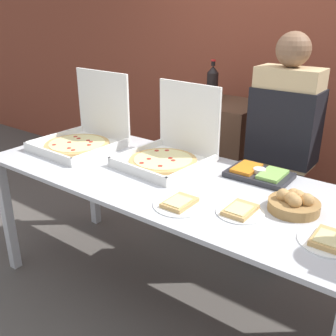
{
  "coord_description": "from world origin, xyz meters",
  "views": [
    {
      "loc": [
        1.23,
        -1.65,
        1.75
      ],
      "look_at": [
        0.0,
        0.0,
        0.91
      ],
      "focal_mm": 42.0,
      "sensor_mm": 36.0,
      "label": 1
    }
  ],
  "objects_px": {
    "paper_plate_front_center": "(240,211)",
    "soda_can_colored": "(181,94)",
    "soda_bottle": "(212,82)",
    "person_server_vest": "(282,145)",
    "soda_can_silver": "(258,96)",
    "pizza_box_far_right": "(84,134)",
    "veggie_tray": "(259,174)",
    "paper_plate_front_left": "(180,203)",
    "bread_basket": "(294,203)",
    "paper_plate_front_right": "(328,240)",
    "pizza_box_far_left": "(170,150)"
  },
  "relations": [
    {
      "from": "paper_plate_front_left",
      "to": "soda_can_silver",
      "type": "height_order",
      "value": "soda_can_silver"
    },
    {
      "from": "veggie_tray",
      "to": "person_server_vest",
      "type": "distance_m",
      "value": 0.47
    },
    {
      "from": "paper_plate_front_right",
      "to": "soda_bottle",
      "type": "xyz_separation_m",
      "value": [
        -1.31,
        1.26,
        0.33
      ]
    },
    {
      "from": "pizza_box_far_right",
      "to": "paper_plate_front_left",
      "type": "bearing_deg",
      "value": -16.0
    },
    {
      "from": "soda_can_colored",
      "to": "person_server_vest",
      "type": "xyz_separation_m",
      "value": [
        0.9,
        -0.11,
        -0.21
      ]
    },
    {
      "from": "soda_bottle",
      "to": "person_server_vest",
      "type": "distance_m",
      "value": 0.87
    },
    {
      "from": "pizza_box_far_right",
      "to": "person_server_vest",
      "type": "height_order",
      "value": "person_server_vest"
    },
    {
      "from": "paper_plate_front_left",
      "to": "soda_can_silver",
      "type": "xyz_separation_m",
      "value": [
        -0.26,
        1.41,
        0.25
      ]
    },
    {
      "from": "soda_bottle",
      "to": "paper_plate_front_center",
      "type": "bearing_deg",
      "value": -54.04
    },
    {
      "from": "veggie_tray",
      "to": "bread_basket",
      "type": "xyz_separation_m",
      "value": [
        0.3,
        -0.27,
        0.02
      ]
    },
    {
      "from": "paper_plate_front_center",
      "to": "veggie_tray",
      "type": "height_order",
      "value": "veggie_tray"
    },
    {
      "from": "soda_can_silver",
      "to": "soda_can_colored",
      "type": "relative_size",
      "value": 1.0
    },
    {
      "from": "bread_basket",
      "to": "soda_can_silver",
      "type": "xyz_separation_m",
      "value": [
        -0.72,
        1.13,
        0.22
      ]
    },
    {
      "from": "paper_plate_front_left",
      "to": "soda_can_silver",
      "type": "relative_size",
      "value": 2.1
    },
    {
      "from": "soda_can_silver",
      "to": "paper_plate_front_left",
      "type": "bearing_deg",
      "value": -79.62
    },
    {
      "from": "pizza_box_far_right",
      "to": "soda_bottle",
      "type": "height_order",
      "value": "soda_bottle"
    },
    {
      "from": "pizza_box_far_right",
      "to": "soda_bottle",
      "type": "relative_size",
      "value": 1.69
    },
    {
      "from": "paper_plate_front_center",
      "to": "soda_can_colored",
      "type": "xyz_separation_m",
      "value": [
        -1.05,
        1.02,
        0.25
      ]
    },
    {
      "from": "paper_plate_front_right",
      "to": "soda_can_silver",
      "type": "xyz_separation_m",
      "value": [
        -0.93,
        1.31,
        0.25
      ]
    },
    {
      "from": "bread_basket",
      "to": "soda_can_colored",
      "type": "height_order",
      "value": "soda_can_colored"
    },
    {
      "from": "soda_bottle",
      "to": "soda_can_silver",
      "type": "distance_m",
      "value": 0.39
    },
    {
      "from": "pizza_box_far_left",
      "to": "paper_plate_front_right",
      "type": "height_order",
      "value": "pizza_box_far_left"
    },
    {
      "from": "paper_plate_front_right",
      "to": "person_server_vest",
      "type": "bearing_deg",
      "value": 121.56
    },
    {
      "from": "pizza_box_far_left",
      "to": "person_server_vest",
      "type": "distance_m",
      "value": 0.76
    },
    {
      "from": "pizza_box_far_right",
      "to": "soda_can_colored",
      "type": "height_order",
      "value": "pizza_box_far_right"
    },
    {
      "from": "veggie_tray",
      "to": "person_server_vest",
      "type": "xyz_separation_m",
      "value": [
        -0.05,
        0.47,
        0.03
      ]
    },
    {
      "from": "pizza_box_far_right",
      "to": "person_server_vest",
      "type": "bearing_deg",
      "value": 32.56
    },
    {
      "from": "paper_plate_front_left",
      "to": "person_server_vest",
      "type": "distance_m",
      "value": 1.02
    },
    {
      "from": "veggie_tray",
      "to": "person_server_vest",
      "type": "relative_size",
      "value": 0.21
    },
    {
      "from": "paper_plate_front_right",
      "to": "bread_basket",
      "type": "relative_size",
      "value": 1.02
    },
    {
      "from": "paper_plate_front_left",
      "to": "bread_basket",
      "type": "bearing_deg",
      "value": 31.09
    },
    {
      "from": "bread_basket",
      "to": "soda_can_colored",
      "type": "distance_m",
      "value": 1.52
    },
    {
      "from": "soda_can_silver",
      "to": "pizza_box_far_right",
      "type": "bearing_deg",
      "value": -125.68
    },
    {
      "from": "pizza_box_far_left",
      "to": "paper_plate_front_left",
      "type": "xyz_separation_m",
      "value": [
        0.38,
        -0.43,
        -0.07
      ]
    },
    {
      "from": "soda_can_colored",
      "to": "person_server_vest",
      "type": "bearing_deg",
      "value": -6.86
    },
    {
      "from": "pizza_box_far_left",
      "to": "pizza_box_far_right",
      "type": "bearing_deg",
      "value": -166.48
    },
    {
      "from": "paper_plate_front_right",
      "to": "bread_basket",
      "type": "distance_m",
      "value": 0.28
    },
    {
      "from": "paper_plate_front_right",
      "to": "soda_can_colored",
      "type": "distance_m",
      "value": 1.8
    },
    {
      "from": "soda_bottle",
      "to": "pizza_box_far_left",
      "type": "bearing_deg",
      "value": -74.46
    },
    {
      "from": "pizza_box_far_left",
      "to": "soda_can_silver",
      "type": "height_order",
      "value": "pizza_box_far_left"
    },
    {
      "from": "paper_plate_front_center",
      "to": "soda_can_colored",
      "type": "height_order",
      "value": "soda_can_colored"
    },
    {
      "from": "pizza_box_far_right",
      "to": "soda_can_silver",
      "type": "xyz_separation_m",
      "value": [
        0.78,
        1.08,
        0.18
      ]
    },
    {
      "from": "soda_bottle",
      "to": "soda_can_silver",
      "type": "bearing_deg",
      "value": 7.5
    },
    {
      "from": "pizza_box_far_right",
      "to": "soda_bottle",
      "type": "distance_m",
      "value": 1.13
    },
    {
      "from": "soda_bottle",
      "to": "soda_can_silver",
      "type": "relative_size",
      "value": 2.52
    },
    {
      "from": "paper_plate_front_left",
      "to": "pizza_box_far_right",
      "type": "bearing_deg",
      "value": 162.39
    },
    {
      "from": "paper_plate_front_left",
      "to": "bread_basket",
      "type": "relative_size",
      "value": 1.08
    },
    {
      "from": "pizza_box_far_left",
      "to": "veggie_tray",
      "type": "relative_size",
      "value": 1.5
    },
    {
      "from": "veggie_tray",
      "to": "soda_bottle",
      "type": "bearing_deg",
      "value": 134.64
    },
    {
      "from": "pizza_box_far_left",
      "to": "soda_can_colored",
      "type": "relative_size",
      "value": 4.22
    }
  ]
}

